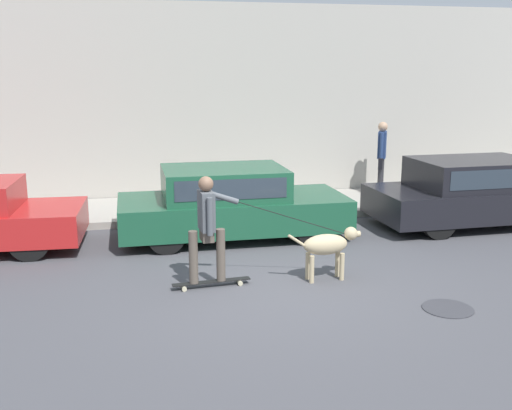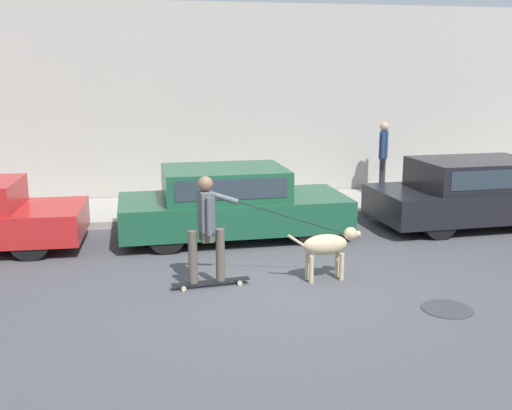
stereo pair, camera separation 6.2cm
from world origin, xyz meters
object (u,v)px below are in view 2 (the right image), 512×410
at_px(parked_car_1, 231,204).
at_px(skateboarder, 207,225).
at_px(pedestrian_with_bag, 383,154).
at_px(dog, 328,246).
at_px(parked_car_2, 480,193).

distance_m(parked_car_1, skateboarder, 2.66).
relative_size(parked_car_1, pedestrian_with_bag, 2.44).
relative_size(dog, pedestrian_with_bag, 0.66).
relative_size(parked_car_1, dog, 3.71).
xyz_separation_m(dog, skateboarder, (-1.77, 0.00, 0.40)).
distance_m(dog, pedestrian_with_bag, 5.95).
bearing_deg(parked_car_1, pedestrian_with_bag, 31.61).
distance_m(skateboarder, pedestrian_with_bag, 6.97).
bearing_deg(pedestrian_with_bag, parked_car_2, 137.57).
bearing_deg(parked_car_1, skateboarder, -106.65).
distance_m(parked_car_1, dog, 2.77).
relative_size(parked_car_2, skateboarder, 1.67).
relative_size(parked_car_1, parked_car_2, 0.94).
distance_m(parked_car_2, dog, 4.71).
distance_m(dog, skateboarder, 1.81).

